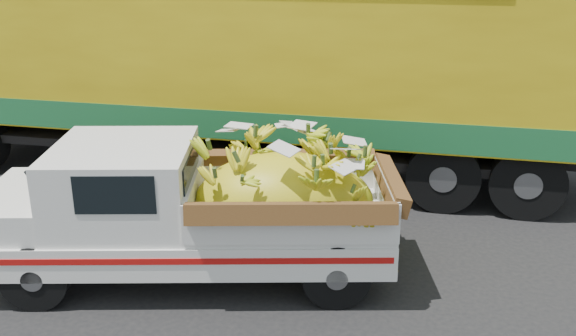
% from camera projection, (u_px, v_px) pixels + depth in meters
% --- Properties ---
extents(ground, '(100.00, 100.00, 0.00)m').
position_uv_depth(ground, '(61.00, 286.00, 7.65)').
color(ground, black).
rests_on(ground, ground).
extents(curb, '(60.00, 0.25, 0.15)m').
position_uv_depth(curb, '(251.00, 128.00, 13.81)').
color(curb, gray).
rests_on(curb, ground).
extents(sidewalk, '(60.00, 4.00, 0.14)m').
position_uv_depth(sidewalk, '(280.00, 106.00, 15.71)').
color(sidewalk, gray).
rests_on(sidewalk, ground).
extents(pickup_truck, '(5.05, 3.04, 1.67)m').
position_uv_depth(pickup_truck, '(220.00, 207.00, 7.63)').
color(pickup_truck, black).
rests_on(pickup_truck, ground).
extents(semi_trailer, '(12.04, 3.26, 3.80)m').
position_uv_depth(semi_trailer, '(238.00, 52.00, 10.74)').
color(semi_trailer, black).
rests_on(semi_trailer, ground).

